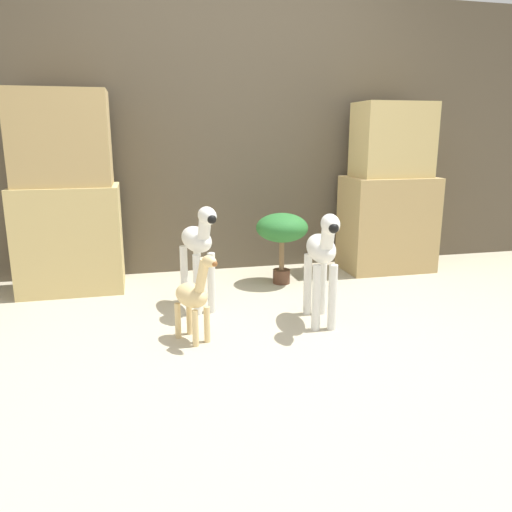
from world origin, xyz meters
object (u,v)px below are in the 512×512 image
(zebra_left, at_px, (198,245))
(potted_palm_front, at_px, (282,230))
(zebra_right, at_px, (322,255))
(giraffe_figurine, at_px, (194,296))

(zebra_left, height_order, potted_palm_front, zebra_left)
(zebra_right, height_order, zebra_left, same)
(zebra_left, relative_size, potted_palm_front, 1.29)
(zebra_right, relative_size, zebra_left, 1.00)
(zebra_right, distance_m, zebra_left, 0.80)
(zebra_right, relative_size, potted_palm_front, 1.29)
(potted_palm_front, bearing_deg, zebra_left, -147.61)
(zebra_right, bearing_deg, giraffe_figurine, -173.45)
(zebra_left, bearing_deg, potted_palm_front, 32.39)
(potted_palm_front, bearing_deg, giraffe_figurine, -129.12)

